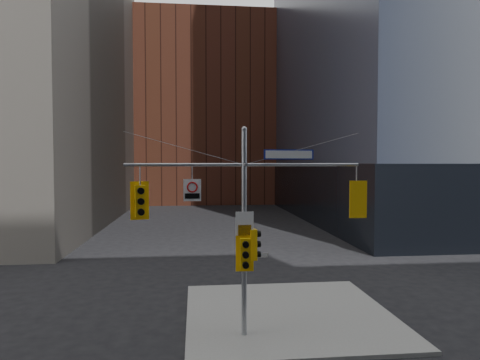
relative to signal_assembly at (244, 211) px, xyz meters
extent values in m
cube|color=gray|center=(2.00, 2.01, -4.34)|extent=(8.00, 8.00, 0.15)
cube|color=black|center=(28.00, 30.01, -1.42)|extent=(36.40, 36.40, 6.00)
cube|color=brown|center=(0.00, 56.01, 9.58)|extent=(26.00, 20.00, 28.00)
cylinder|color=#96989E|center=(0.00, 0.01, -0.82)|extent=(0.18, 0.18, 7.20)
sphere|color=#96989E|center=(0.00, 0.01, 2.78)|extent=(0.20, 0.20, 0.20)
cylinder|color=#96989E|center=(-2.00, 0.01, 1.58)|extent=(4.00, 0.11, 0.11)
cylinder|color=#96989E|center=(2.00, 0.01, 1.58)|extent=(4.00, 0.11, 0.11)
cylinder|color=#96989E|center=(0.00, -0.34, 1.58)|extent=(0.10, 0.70, 0.10)
cylinder|color=#96989E|center=(-2.00, 0.01, 2.13)|extent=(4.00, 0.02, 1.12)
cylinder|color=#96989E|center=(2.00, 0.01, 2.13)|extent=(4.00, 0.02, 1.12)
cube|color=yellow|center=(-3.48, 0.01, 0.38)|extent=(0.38, 0.31, 1.04)
cube|color=yellow|center=(-3.52, 0.18, 0.38)|extent=(0.61, 0.18, 1.29)
cylinder|color=black|center=(-3.43, -0.19, 0.73)|extent=(0.25, 0.20, 0.22)
cylinder|color=black|center=(-3.45, -0.11, 0.73)|extent=(0.19, 0.06, 0.19)
cylinder|color=black|center=(-3.43, -0.19, 0.38)|extent=(0.25, 0.20, 0.22)
cylinder|color=black|center=(-3.45, -0.11, 0.38)|extent=(0.19, 0.06, 0.19)
cylinder|color=black|center=(-3.43, -0.19, 0.04)|extent=(0.25, 0.20, 0.22)
cylinder|color=black|center=(-3.45, -0.11, 0.04)|extent=(0.19, 0.06, 0.19)
cube|color=yellow|center=(3.95, 0.01, 0.38)|extent=(0.34, 0.24, 1.05)
cube|color=yellow|center=(3.95, -0.17, 0.38)|extent=(0.62, 0.04, 1.30)
cylinder|color=black|center=(3.95, 0.21, 0.73)|extent=(0.22, 0.16, 0.22)
cylinder|color=black|center=(3.95, 0.13, 0.73)|extent=(0.19, 0.02, 0.19)
cylinder|color=black|center=(3.95, 0.21, 0.38)|extent=(0.22, 0.16, 0.22)
cylinder|color=black|center=(3.95, 0.13, 0.38)|extent=(0.19, 0.02, 0.19)
cylinder|color=black|center=(3.95, 0.21, 0.03)|extent=(0.22, 0.16, 0.22)
cylinder|color=black|center=(3.95, 0.13, 0.03)|extent=(0.19, 0.02, 0.19)
cube|color=yellow|center=(0.28, 0.01, -1.15)|extent=(0.31, 0.39, 1.06)
cylinder|color=black|center=(0.48, 0.05, -0.80)|extent=(0.21, 0.25, 0.22)
cylinder|color=black|center=(0.40, 0.03, -0.80)|extent=(0.06, 0.19, 0.19)
cylinder|color=black|center=(0.48, 0.05, -1.15)|extent=(0.21, 0.25, 0.22)
cylinder|color=black|center=(0.40, 0.03, -1.15)|extent=(0.06, 0.19, 0.19)
cylinder|color=black|center=(0.48, 0.05, -1.50)|extent=(0.21, 0.25, 0.22)
cylinder|color=#0CE559|center=(0.40, 0.03, -1.50)|extent=(0.06, 0.19, 0.19)
cube|color=yellow|center=(0.00, -0.27, -1.40)|extent=(0.34, 0.25, 1.03)
cube|color=yellow|center=(0.01, -0.10, -1.40)|extent=(0.61, 0.06, 1.28)
cylinder|color=black|center=(-0.01, -0.47, -1.06)|extent=(0.22, 0.16, 0.22)
cylinder|color=black|center=(0.00, -0.39, -1.06)|extent=(0.19, 0.03, 0.19)
cylinder|color=black|center=(-0.01, -0.47, -1.40)|extent=(0.22, 0.16, 0.22)
cylinder|color=black|center=(0.00, -0.39, -1.40)|extent=(0.19, 0.03, 0.19)
cylinder|color=black|center=(-0.01, -0.47, -1.74)|extent=(0.22, 0.16, 0.22)
cylinder|color=black|center=(0.00, -0.39, -1.74)|extent=(0.19, 0.03, 0.19)
cube|color=navy|center=(1.54, 0.01, 1.93)|extent=(1.77, 0.23, 0.35)
cube|color=silver|center=(1.54, -0.02, 1.93)|extent=(1.66, 0.19, 0.27)
cube|color=silver|center=(-1.76, -0.01, 0.73)|extent=(0.59, 0.04, 0.74)
torus|color=#B20A0A|center=(-1.76, -0.03, 0.83)|extent=(0.37, 0.06, 0.36)
cube|color=black|center=(-1.76, -0.03, 0.54)|extent=(0.49, 0.02, 0.18)
cube|color=silver|center=(0.00, -0.11, -0.41)|extent=(0.62, 0.05, 0.81)
cube|color=#D88C00|center=(0.00, -0.13, -0.63)|extent=(0.45, 0.02, 0.36)
cube|color=silver|center=(0.45, 0.01, -1.53)|extent=(0.73, 0.11, 0.15)
cube|color=#145926|center=(0.00, 0.46, -1.70)|extent=(0.05, 0.79, 0.16)
camera|label=1|loc=(-1.69, -14.39, 1.66)|focal=32.00mm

